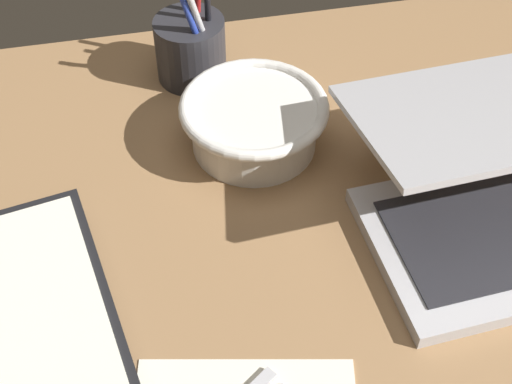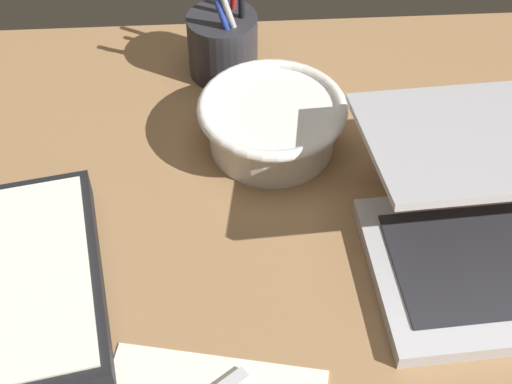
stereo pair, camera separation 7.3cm
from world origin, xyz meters
TOP-DOWN VIEW (x-y plane):
  - desk_top at (0.00, 0.00)cm, footprint 140.00×100.00cm
  - bowl at (4.79, 23.48)cm, footprint 17.86×17.86cm
  - pen_cup at (-0.57, 38.43)cm, footprint 9.30×9.30cm

SIDE VIEW (x-z plane):
  - desk_top at x=0.00cm, z-range 0.00..2.00cm
  - bowl at x=4.79cm, z-range 2.38..9.02cm
  - pen_cup at x=-0.57cm, z-range -1.16..14.12cm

